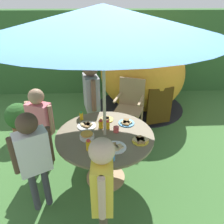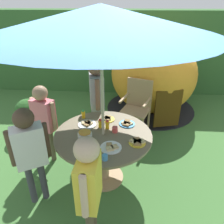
{
  "view_description": "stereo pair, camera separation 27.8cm",
  "coord_description": "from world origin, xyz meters",
  "px_view_note": "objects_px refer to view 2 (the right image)",
  "views": [
    {
      "loc": [
        -0.02,
        -2.27,
        2.25
      ],
      "look_at": [
        0.1,
        0.19,
        0.94
      ],
      "focal_mm": 35.17,
      "sensor_mm": 36.0,
      "label": 1
    },
    {
      "loc": [
        0.26,
        -2.27,
        2.25
      ],
      "look_at": [
        0.1,
        0.19,
        0.94
      ],
      "focal_mm": 35.17,
      "sensor_mm": 36.0,
      "label": 2
    }
  ],
  "objects_px": {
    "wooden_chair": "(137,104)",
    "juice_bottle_center_front": "(83,114)",
    "snack_bowl": "(85,134)",
    "cup_far": "(105,157)",
    "cup_near": "(115,130)",
    "child_in_grey_shirt": "(97,92)",
    "plate_back_edge": "(107,119)",
    "juice_bottle_near_right": "(84,144)",
    "dome_tent": "(153,74)",
    "plate_near_left": "(137,142)",
    "plate_far_right": "(87,124)",
    "juice_bottle_center_back": "(101,124)",
    "child_in_white_shirt": "(29,146)",
    "plate_mid_right": "(111,147)",
    "plate_mid_left": "(127,123)",
    "child_in_pink_shirt": "(44,115)",
    "child_in_yellow_shirt": "(89,182)",
    "juice_bottle_far_left": "(107,125)",
    "garden_table": "(103,145)",
    "patio_umbrella": "(101,19)",
    "potted_plant": "(28,114)"
  },
  "relations": [
    {
      "from": "plate_mid_left",
      "to": "cup_near",
      "type": "height_order",
      "value": "cup_near"
    },
    {
      "from": "juice_bottle_far_left",
      "to": "cup_far",
      "type": "relative_size",
      "value": 1.89
    },
    {
      "from": "dome_tent",
      "to": "potted_plant",
      "type": "xyz_separation_m",
      "value": [
        -2.29,
        -1.12,
        -0.42
      ]
    },
    {
      "from": "plate_far_right",
      "to": "plate_mid_right",
      "type": "height_order",
      "value": "same"
    },
    {
      "from": "snack_bowl",
      "to": "juice_bottle_near_right",
      "type": "distance_m",
      "value": 0.23
    },
    {
      "from": "potted_plant",
      "to": "child_in_grey_shirt",
      "type": "relative_size",
      "value": 0.46
    },
    {
      "from": "dome_tent",
      "to": "snack_bowl",
      "type": "xyz_separation_m",
      "value": [
        -1.05,
        -2.27,
        -0.03
      ]
    },
    {
      "from": "garden_table",
      "to": "plate_mid_right",
      "type": "bearing_deg",
      "value": -67.21
    },
    {
      "from": "cup_near",
      "to": "cup_far",
      "type": "bearing_deg",
      "value": -98.29
    },
    {
      "from": "garden_table",
      "to": "plate_near_left",
      "type": "relative_size",
      "value": 6.11
    },
    {
      "from": "potted_plant",
      "to": "juice_bottle_center_front",
      "type": "bearing_deg",
      "value": -31.2
    },
    {
      "from": "plate_back_edge",
      "to": "juice_bottle_near_right",
      "type": "xyz_separation_m",
      "value": [
        -0.21,
        -0.66,
        0.05
      ]
    },
    {
      "from": "child_in_grey_shirt",
      "to": "snack_bowl",
      "type": "bearing_deg",
      "value": -13.59
    },
    {
      "from": "snack_bowl",
      "to": "cup_far",
      "type": "xyz_separation_m",
      "value": [
        0.28,
        -0.41,
        -0.01
      ]
    },
    {
      "from": "plate_near_left",
      "to": "juice_bottle_near_right",
      "type": "distance_m",
      "value": 0.62
    },
    {
      "from": "patio_umbrella",
      "to": "cup_far",
      "type": "relative_size",
      "value": 37.66
    },
    {
      "from": "plate_mid_right",
      "to": "plate_back_edge",
      "type": "xyz_separation_m",
      "value": [
        -0.09,
        0.64,
        0.0
      ]
    },
    {
      "from": "wooden_chair",
      "to": "juice_bottle_center_front",
      "type": "distance_m",
      "value": 1.17
    },
    {
      "from": "plate_far_right",
      "to": "plate_mid_right",
      "type": "distance_m",
      "value": 0.6
    },
    {
      "from": "wooden_chair",
      "to": "dome_tent",
      "type": "distance_m",
      "value": 1.07
    },
    {
      "from": "plate_far_right",
      "to": "juice_bottle_center_back",
      "type": "xyz_separation_m",
      "value": [
        0.19,
        -0.05,
        0.04
      ]
    },
    {
      "from": "juice_bottle_center_front",
      "to": "juice_bottle_center_back",
      "type": "bearing_deg",
      "value": -40.8
    },
    {
      "from": "cup_far",
      "to": "juice_bottle_center_back",
      "type": "bearing_deg",
      "value": 100.17
    },
    {
      "from": "juice_bottle_far_left",
      "to": "patio_umbrella",
      "type": "bearing_deg",
      "value": -107.15
    },
    {
      "from": "juice_bottle_near_right",
      "to": "juice_bottle_center_front",
      "type": "distance_m",
      "value": 0.7
    },
    {
      "from": "child_in_grey_shirt",
      "to": "child_in_pink_shirt",
      "type": "xyz_separation_m",
      "value": [
        -0.68,
        -0.54,
        -0.14
      ]
    },
    {
      "from": "plate_back_edge",
      "to": "plate_mid_left",
      "type": "xyz_separation_m",
      "value": [
        0.27,
        -0.11,
        -0.0
      ]
    },
    {
      "from": "plate_back_edge",
      "to": "cup_near",
      "type": "relative_size",
      "value": 2.62
    },
    {
      "from": "juice_bottle_far_left",
      "to": "juice_bottle_center_back",
      "type": "bearing_deg",
      "value": 165.6
    },
    {
      "from": "garden_table",
      "to": "wooden_chair",
      "type": "height_order",
      "value": "wooden_chair"
    },
    {
      "from": "child_in_yellow_shirt",
      "to": "cup_near",
      "type": "bearing_deg",
      "value": -8.5
    },
    {
      "from": "child_in_pink_shirt",
      "to": "cup_far",
      "type": "xyz_separation_m",
      "value": [
        0.94,
        -0.83,
        -0.01
      ]
    },
    {
      "from": "child_in_pink_shirt",
      "to": "child_in_white_shirt",
      "type": "distance_m",
      "value": 0.78
    },
    {
      "from": "plate_near_left",
      "to": "plate_back_edge",
      "type": "bearing_deg",
      "value": 126.82
    },
    {
      "from": "potted_plant",
      "to": "cup_far",
      "type": "xyz_separation_m",
      "value": [
        1.53,
        -1.56,
        0.38
      ]
    },
    {
      "from": "juice_bottle_center_front",
      "to": "child_in_grey_shirt",
      "type": "bearing_deg",
      "value": 76.19
    },
    {
      "from": "child_in_grey_shirt",
      "to": "child_in_white_shirt",
      "type": "relative_size",
      "value": 1.13
    },
    {
      "from": "cup_near",
      "to": "child_in_grey_shirt",
      "type": "bearing_deg",
      "value": 111.58
    },
    {
      "from": "child_in_grey_shirt",
      "to": "plate_mid_right",
      "type": "distance_m",
      "value": 1.23
    },
    {
      "from": "plate_mid_right",
      "to": "plate_mid_left",
      "type": "relative_size",
      "value": 1.15
    },
    {
      "from": "snack_bowl",
      "to": "cup_far",
      "type": "relative_size",
      "value": 2.83
    },
    {
      "from": "plate_far_right",
      "to": "wooden_chair",
      "type": "bearing_deg",
      "value": 55.27
    },
    {
      "from": "child_in_pink_shirt",
      "to": "plate_back_edge",
      "type": "height_order",
      "value": "child_in_pink_shirt"
    },
    {
      "from": "garden_table",
      "to": "juice_bottle_far_left",
      "type": "height_order",
      "value": "juice_bottle_far_left"
    },
    {
      "from": "wooden_chair",
      "to": "plate_mid_left",
      "type": "bearing_deg",
      "value": -79.27
    },
    {
      "from": "cup_near",
      "to": "juice_bottle_near_right",
      "type": "bearing_deg",
      "value": -133.11
    },
    {
      "from": "plate_mid_left",
      "to": "garden_table",
      "type": "bearing_deg",
      "value": -139.51
    },
    {
      "from": "child_in_yellow_shirt",
      "to": "plate_mid_left",
      "type": "height_order",
      "value": "child_in_yellow_shirt"
    },
    {
      "from": "child_in_grey_shirt",
      "to": "child_in_yellow_shirt",
      "type": "height_order",
      "value": "child_in_grey_shirt"
    },
    {
      "from": "plate_near_left",
      "to": "juice_bottle_center_front",
      "type": "height_order",
      "value": "juice_bottle_center_front"
    }
  ]
}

